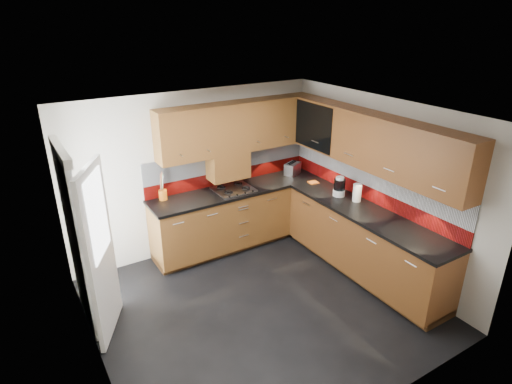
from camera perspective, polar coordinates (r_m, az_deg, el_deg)
room at (r=4.74m, az=0.70°, el=-0.49°), size 4.00×3.80×2.64m
base_cabinets at (r=6.28m, az=5.42°, el=-5.09°), size 2.70×3.20×0.95m
countertop at (r=6.05m, az=5.56°, el=-1.15°), size 2.72×3.22×0.04m
backsplash at (r=6.23m, az=6.07°, el=2.44°), size 2.70×3.20×0.54m
upper_cabinets at (r=5.90m, az=6.83°, el=7.64°), size 2.50×3.20×0.72m
extractor_hood at (r=6.35m, az=-3.76°, el=3.58°), size 0.60×0.33×0.40m
glass_cabinet at (r=6.41m, az=8.68°, el=9.01°), size 0.32×0.80×0.66m
back_door at (r=5.04m, az=-21.70°, el=-6.67°), size 0.42×1.19×2.04m
gas_hob at (r=6.33m, az=-2.97°, el=0.38°), size 0.56×0.49×0.04m
utensil_pot at (r=6.12m, az=-12.33°, el=-0.17°), size 0.11×0.11×0.41m
toaster at (r=6.94m, az=4.89°, el=3.12°), size 0.32×0.26×0.20m
food_processor at (r=6.20m, az=11.06°, el=0.64°), size 0.17×0.17×0.29m
paper_towel at (r=6.08m, az=13.33°, el=-0.10°), size 0.16×0.16×0.25m
orange_cloth at (r=6.65m, az=7.64°, el=1.28°), size 0.16×0.14×0.02m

